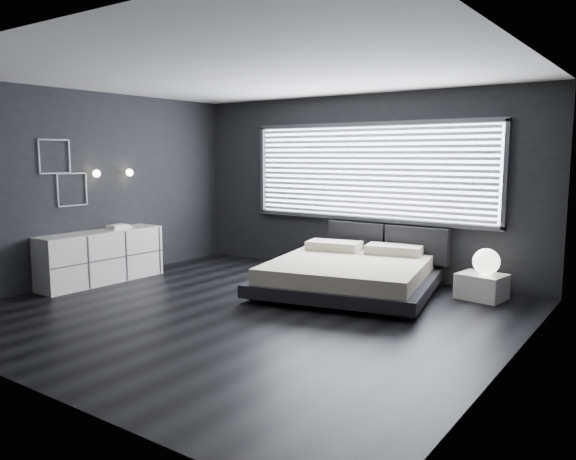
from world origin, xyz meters
The scene contains 12 objects.
room centered at (0.00, 0.00, 1.40)m, with size 6.04×6.00×2.80m.
window centered at (0.20, 2.70, 1.61)m, with size 4.14×0.09×1.52m.
headboard centered at (0.55, 2.64, 0.57)m, with size 1.96×0.16×0.52m.
sconce_near centered at (-2.88, 0.05, 1.60)m, with size 0.18×0.11×0.11m.
sconce_far centered at (-2.88, 0.65, 1.60)m, with size 0.18×0.11×0.11m.
wall_art_upper centered at (-2.98, -0.55, 1.85)m, with size 0.01×0.48×0.48m.
wall_art_lower centered at (-2.98, -0.30, 1.38)m, with size 0.01×0.48×0.48m.
bed centered at (0.54, 1.51, 0.27)m, with size 2.64×2.56×0.58m.
nightstand centered at (2.12, 2.25, 0.17)m, with size 0.57×0.47×0.33m, color silver.
orb_lamp centered at (2.17, 2.24, 0.50)m, with size 0.34×0.34×0.34m, color white.
dresser centered at (-2.78, -0.03, 0.38)m, with size 0.59×1.92×0.76m.
book_stack centered at (-2.75, 0.30, 0.79)m, with size 0.25×0.32×0.06m.
Camera 1 is at (4.19, -5.08, 1.89)m, focal length 35.00 mm.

